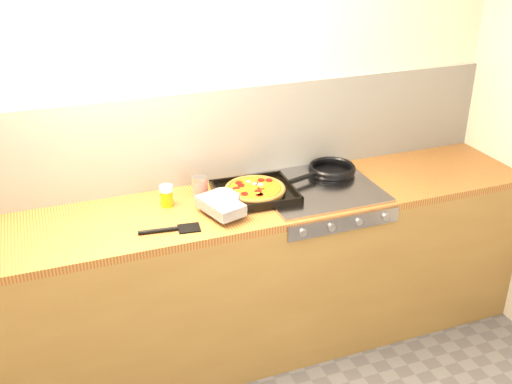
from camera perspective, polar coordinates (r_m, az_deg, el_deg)
name	(u,v)px	position (r m, az deg, el deg)	size (l,w,h in m)	color
room_shell	(217,136)	(3.14, -3.70, 5.30)	(3.20, 3.20, 3.20)	white
counter_run	(237,278)	(3.22, -1.80, -8.17)	(3.20, 0.62, 0.90)	olive
stovetop	(317,188)	(3.14, 5.85, 0.39)	(0.60, 0.56, 0.02)	#A09FA5
pizza_on_tray	(245,194)	(2.98, -1.03, -0.16)	(0.53, 0.45, 0.07)	black
frying_pan	(331,170)	(3.28, 7.16, 2.09)	(0.45, 0.32, 0.04)	black
tomato_can	(200,187)	(3.03, -5.36, 0.44)	(0.10, 0.10, 0.11)	#A30F0D
juice_glass	(166,196)	(2.96, -8.52, -0.35)	(0.07, 0.07, 0.11)	orange
wooden_spoon	(251,184)	(3.16, -0.51, 0.77)	(0.29, 0.12, 0.02)	#AC7349
black_spatula	(171,230)	(2.76, -8.10, -3.56)	(0.29, 0.10, 0.02)	black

